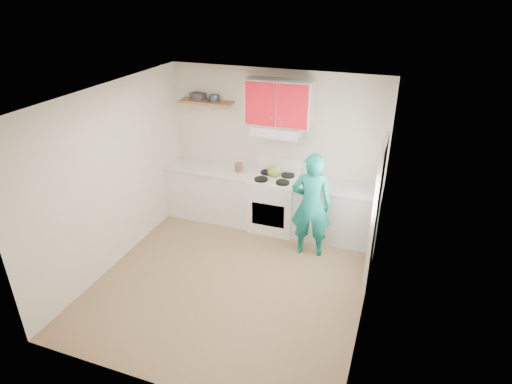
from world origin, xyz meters
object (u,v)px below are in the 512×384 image
at_px(stove, 274,203).
at_px(tin, 214,98).
at_px(person, 311,205).
at_px(kettle, 274,171).
at_px(crock, 239,168).

distance_m(stove, tin, 1.99).
height_order(tin, person, tin).
bearing_deg(person, kettle, -45.16).
bearing_deg(person, stove, -43.52).
bearing_deg(tin, stove, -10.04).
height_order(crock, person, person).
distance_m(tin, kettle, 1.54).
bearing_deg(person, crock, -30.71).
bearing_deg(stove, tin, 169.96).
bearing_deg(crock, stove, -5.14).
bearing_deg(crock, kettle, -0.11).
height_order(stove, kettle, kettle).
height_order(tin, kettle, tin).
bearing_deg(tin, person, -21.57).
relative_size(tin, crock, 1.06).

